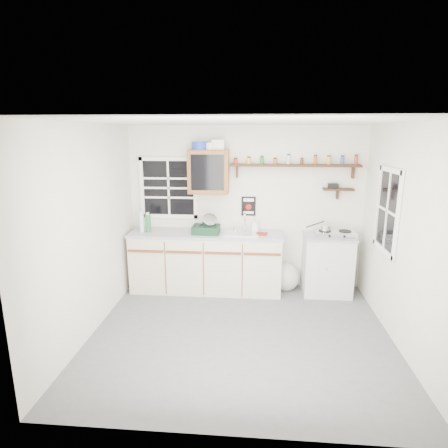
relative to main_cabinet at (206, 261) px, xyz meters
The scene contains 18 objects.
room 1.63m from the main_cabinet, 65.77° to the right, with size 3.64×3.24×2.54m.
main_cabinet is the anchor object (origin of this frame).
right_cabinet 1.84m from the main_cabinet, ahead, with size 0.73×0.57×0.91m.
sink 0.71m from the main_cabinet, ahead, with size 0.52×0.44×0.29m.
upper_cabinet 1.37m from the main_cabinet, 76.32° to the left, with size 0.60×0.32×0.65m.
upper_cabinet_clutter 1.75m from the main_cabinet, 84.22° to the left, with size 0.48×0.24×0.14m.
spice_shelf 1.99m from the main_cabinet, ahead, with size 1.91×0.18×0.35m.
secondary_shelf 2.25m from the main_cabinet, ahead, with size 0.45×0.16×0.24m.
warning_sign 1.08m from the main_cabinet, 24.36° to the left, with size 0.22×0.02×0.30m.
window_back 1.28m from the main_cabinet, 155.10° to the left, with size 0.93×0.03×0.98m.
window_right 2.68m from the main_cabinet, 17.55° to the right, with size 0.03×0.78×1.08m.
water_bottles 1.10m from the main_cabinet, behind, with size 0.18×0.09×0.33m.
dish_rack 0.56m from the main_cabinet, 61.00° to the right, with size 0.41×0.31×0.30m.
soap_bottle 0.93m from the main_cabinet, 11.59° to the left, with size 0.09×0.09×0.20m, color white.
rag 0.96m from the main_cabinet, ahead, with size 0.16×0.14×0.02m, color maroon.
hotplate 1.97m from the main_cabinet, ahead, with size 0.58×0.32×0.08m.
saucepan 1.85m from the main_cabinet, ahead, with size 0.33×0.21×0.15m.
trash_bag 1.27m from the main_cabinet, ahead, with size 0.42×0.38×0.48m.
Camera 1 is at (0.15, -4.12, 2.38)m, focal length 30.00 mm.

